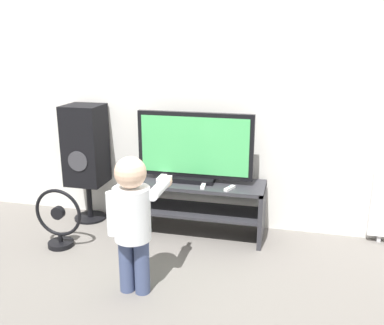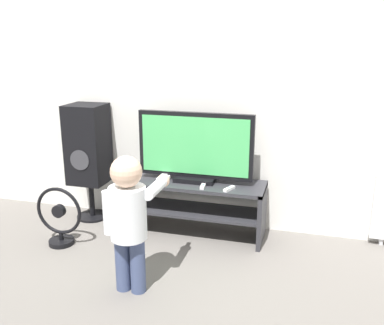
% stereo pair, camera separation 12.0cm
% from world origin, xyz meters
% --- Properties ---
extents(ground_plane, '(16.00, 16.00, 0.00)m').
position_xyz_m(ground_plane, '(0.00, 0.00, 0.00)').
color(ground_plane, slate).
extents(wall_back, '(10.00, 0.06, 2.60)m').
position_xyz_m(wall_back, '(0.00, 0.49, 1.30)').
color(wall_back, silver).
rests_on(wall_back, ground_plane).
extents(tv_stand, '(1.22, 0.41, 0.48)m').
position_xyz_m(tv_stand, '(0.00, 0.21, 0.32)').
color(tv_stand, '#2D2D33').
rests_on(tv_stand, ground_plane).
extents(television, '(1.00, 0.20, 0.60)m').
position_xyz_m(television, '(0.00, 0.23, 0.78)').
color(television, black).
rests_on(television, tv_stand).
extents(game_console, '(0.05, 0.19, 0.05)m').
position_xyz_m(game_console, '(-0.27, 0.15, 0.51)').
color(game_console, white).
rests_on(game_console, tv_stand).
extents(remote_primary, '(0.08, 0.13, 0.03)m').
position_xyz_m(remote_primary, '(0.33, 0.08, 0.49)').
color(remote_primary, white).
rests_on(remote_primary, tv_stand).
extents(remote_secondary, '(0.04, 0.13, 0.03)m').
position_xyz_m(remote_secondary, '(0.10, 0.09, 0.49)').
color(remote_secondary, white).
rests_on(remote_secondary, tv_stand).
extents(child, '(0.36, 0.53, 0.96)m').
position_xyz_m(child, '(-0.18, -0.77, 0.57)').
color(child, '#3F4C72').
rests_on(child, ground_plane).
extents(speaker_tower, '(0.34, 0.33, 1.10)m').
position_xyz_m(speaker_tower, '(-1.05, 0.28, 0.71)').
color(speaker_tower, black).
rests_on(speaker_tower, ground_plane).
extents(floor_fan, '(0.41, 0.21, 0.51)m').
position_xyz_m(floor_fan, '(-1.03, -0.30, 0.23)').
color(floor_fan, black).
rests_on(floor_fan, ground_plane).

